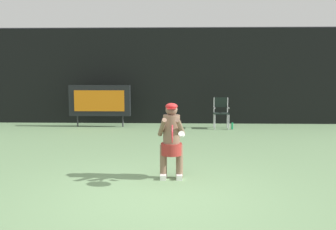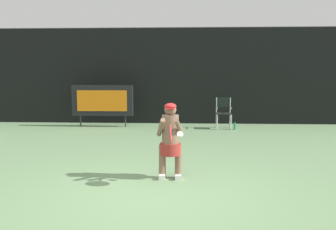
% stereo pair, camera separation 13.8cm
% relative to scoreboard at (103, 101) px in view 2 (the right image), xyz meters
% --- Properties ---
extents(ground, '(18.00, 22.00, 0.03)m').
position_rel_scoreboard_xyz_m(ground, '(2.47, -7.66, -0.96)').
color(ground, '#6A8C5F').
extents(backdrop_screen, '(18.00, 0.12, 3.66)m').
position_rel_scoreboard_xyz_m(backdrop_screen, '(2.47, 1.03, 0.86)').
color(backdrop_screen, black).
rests_on(backdrop_screen, ground).
extents(scoreboard, '(2.20, 0.21, 1.50)m').
position_rel_scoreboard_xyz_m(scoreboard, '(0.00, 0.00, 0.00)').
color(scoreboard, black).
rests_on(scoreboard, ground).
extents(umpire_chair, '(0.52, 0.44, 1.08)m').
position_rel_scoreboard_xyz_m(umpire_chair, '(4.33, -0.24, -0.33)').
color(umpire_chair, '#B7B7BC').
rests_on(umpire_chair, ground).
extents(water_bottle, '(0.07, 0.07, 0.27)m').
position_rel_scoreboard_xyz_m(water_bottle, '(4.70, -0.47, -0.82)').
color(water_bottle, '#1F9055').
rests_on(water_bottle, ground).
extents(tennis_player, '(0.53, 0.59, 1.41)m').
position_rel_scoreboard_xyz_m(tennis_player, '(2.73, -6.43, -0.19)').
color(tennis_player, white).
rests_on(tennis_player, ground).
extents(tennis_racket, '(0.03, 0.60, 0.31)m').
position_rel_scoreboard_xyz_m(tennis_racket, '(2.76, -6.92, -0.02)').
color(tennis_racket, black).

